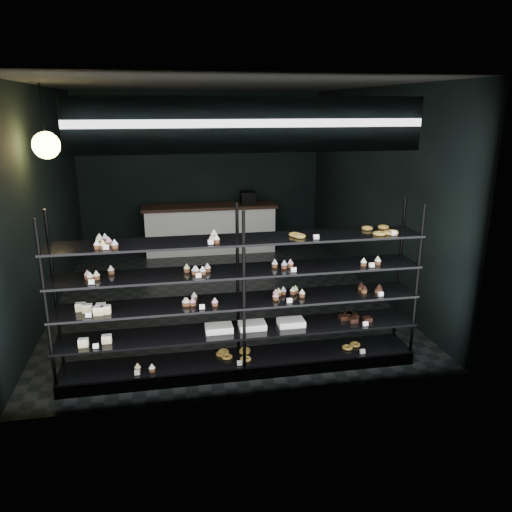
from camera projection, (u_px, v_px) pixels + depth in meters
name	position (u px, v px, depth m)	size (l,w,h in m)	color
room	(218.00, 196.00, 7.59)	(5.01, 6.01, 3.20)	black
display_shelf	(239.00, 320.00, 5.56)	(4.00, 0.50, 1.91)	black
signage	(252.00, 125.00, 4.51)	(3.30, 0.05, 0.50)	#0B1339
pendant_lamp	(46.00, 145.00, 6.13)	(0.33, 0.33, 0.90)	black
service_counter	(211.00, 228.00, 10.28)	(2.72, 0.65, 1.23)	white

